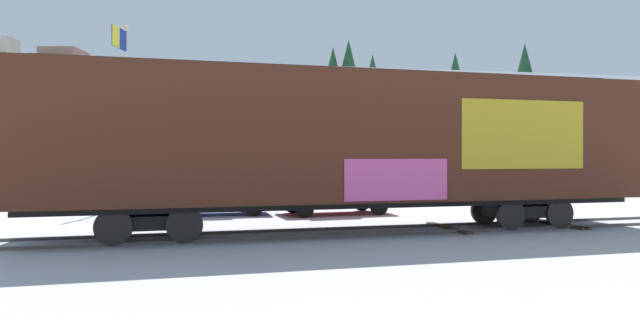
{
  "coord_description": "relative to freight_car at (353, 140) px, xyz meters",
  "views": [
    {
      "loc": [
        -3.7,
        -15.19,
        2.19
      ],
      "look_at": [
        -0.6,
        1.11,
        2.09
      ],
      "focal_mm": 30.54,
      "sensor_mm": 36.0,
      "label": 1
    }
  ],
  "objects": [
    {
      "name": "track",
      "position": [
        0.98,
        0.07,
        -2.62
      ],
      "size": [
        59.96,
        6.0,
        0.08
      ],
      "color": "#4C4742",
      "rests_on": "ground_plane"
    },
    {
      "name": "hillside",
      "position": [
        -0.16,
        68.33,
        4.27
      ],
      "size": [
        122.39,
        30.7,
        18.59
      ],
      "color": "silver",
      "rests_on": "ground_plane"
    },
    {
      "name": "flagpole",
      "position": [
        -7.89,
        10.04,
        2.6
      ],
      "size": [
        0.47,
        1.54,
        8.06
      ],
      "color": "silver",
      "rests_on": "ground_plane"
    },
    {
      "name": "parked_car_blue",
      "position": [
        -4.06,
        5.68,
        -1.89
      ],
      "size": [
        4.38,
        2.11,
        1.54
      ],
      "color": "navy",
      "rests_on": "ground_plane"
    },
    {
      "name": "ground_plane",
      "position": [
        -0.14,
        0.0,
        -2.66
      ],
      "size": [
        260.0,
        260.0,
        0.0
      ],
      "primitive_type": "plane",
      "color": "#B2B5BC"
    },
    {
      "name": "freight_car",
      "position": [
        0.0,
        0.0,
        0.0
      ],
      "size": [
        17.92,
        4.28,
        4.73
      ],
      "color": "#472316",
      "rests_on": "ground_plane"
    },
    {
      "name": "parked_car_red",
      "position": [
        0.5,
        5.07,
        -1.87
      ],
      "size": [
        4.44,
        2.36,
        1.59
      ],
      "color": "#B21E1E",
      "rests_on": "ground_plane"
    }
  ]
}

